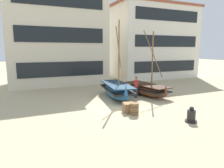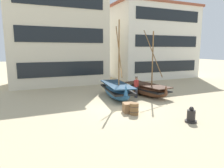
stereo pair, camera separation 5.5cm
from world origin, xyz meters
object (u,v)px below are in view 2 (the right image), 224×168
object	(u,v)px
fisherman_by_hull	(136,87)
cargo_crate	(129,108)
fishing_boat_centre_large	(117,90)
fishing_boat_near_left	(147,89)
capstan_winch	(191,116)
harbor_building_main	(58,36)
harbor_building_annex	(152,42)
wooden_barrel	(134,109)

from	to	relation	value
fisherman_by_hull	cargo_crate	size ratio (longest dim) A/B	2.43
fishing_boat_centre_large	cargo_crate	bearing A→B (deg)	-103.12
fishing_boat_near_left	cargo_crate	size ratio (longest dim) A/B	7.72
capstan_winch	cargo_crate	distance (m)	3.58
fisherman_by_hull	harbor_building_main	size ratio (longest dim) A/B	0.16
fishing_boat_near_left	fisherman_by_hull	bearing A→B (deg)	-170.57
fishing_boat_near_left	fisherman_by_hull	xyz separation A→B (m)	(-1.17, -0.19, 0.29)
cargo_crate	harbor_building_main	world-z (taller)	harbor_building_main
fishing_boat_near_left	capstan_winch	bearing A→B (deg)	-102.11
capstan_winch	harbor_building_annex	xyz separation A→B (m)	(8.56, 16.11, 4.47)
fishing_boat_near_left	wooden_barrel	size ratio (longest dim) A/B	7.64
capstan_winch	wooden_barrel	xyz separation A→B (m)	(-2.14, 2.28, 0.02)
fisherman_by_hull	capstan_winch	distance (m)	5.99
fisherman_by_hull	capstan_winch	bearing A→B (deg)	-91.46
fishing_boat_centre_large	fisherman_by_hull	bearing A→B (deg)	-15.05
fisherman_by_hull	harbor_building_annex	xyz separation A→B (m)	(8.41, 10.14, 3.97)
fisherman_by_hull	harbor_building_main	world-z (taller)	harbor_building_main
wooden_barrel	harbor_building_main	world-z (taller)	harbor_building_main
cargo_crate	harbor_building_annex	size ratio (longest dim) A/B	0.06
fishing_boat_near_left	wooden_barrel	xyz separation A→B (m)	(-3.47, -3.88, -0.19)
fishing_boat_centre_large	harbor_building_annex	world-z (taller)	harbor_building_annex
wooden_barrel	cargo_crate	xyz separation A→B (m)	(-0.05, 0.55, -0.06)
capstan_winch	harbor_building_main	xyz separation A→B (m)	(-4.28, 15.34, 4.87)
fishing_boat_centre_large	wooden_barrel	distance (m)	4.18
fishing_boat_centre_large	fisherman_by_hull	distance (m)	1.59
harbor_building_main	fishing_boat_near_left	bearing A→B (deg)	-58.58
fishing_boat_near_left	harbor_building_annex	bearing A→B (deg)	53.95
harbor_building_annex	capstan_winch	bearing A→B (deg)	-117.99
fishing_boat_centre_large	harbor_building_annex	xyz separation A→B (m)	(9.93, 9.74, 4.16)
wooden_barrel	harbor_building_annex	world-z (taller)	harbor_building_annex
fisherman_by_hull	capstan_winch	size ratio (longest dim) A/B	1.98
fishing_boat_centre_large	capstan_winch	world-z (taller)	fishing_boat_centre_large
fishing_boat_near_left	harbor_building_annex	size ratio (longest dim) A/B	0.47
fishing_boat_near_left	capstan_winch	size ratio (longest dim) A/B	6.29
fishing_boat_centre_large	harbor_building_annex	size ratio (longest dim) A/B	0.52
harbor_building_main	wooden_barrel	bearing A→B (deg)	-80.69
harbor_building_annex	fishing_boat_near_left	bearing A→B (deg)	-126.05
fishing_boat_centre_large	fisherman_by_hull	world-z (taller)	fishing_boat_centre_large
fishing_boat_centre_large	cargo_crate	world-z (taller)	fishing_boat_centre_large
capstan_winch	fisherman_by_hull	bearing A→B (deg)	88.54
capstan_winch	wooden_barrel	distance (m)	3.13
fisherman_by_hull	cargo_crate	distance (m)	3.96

